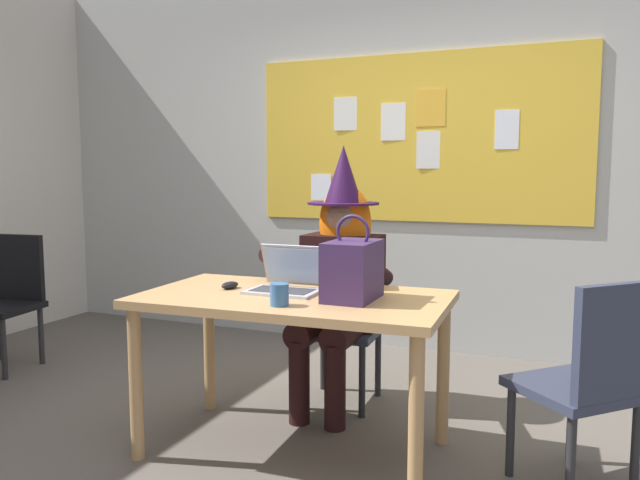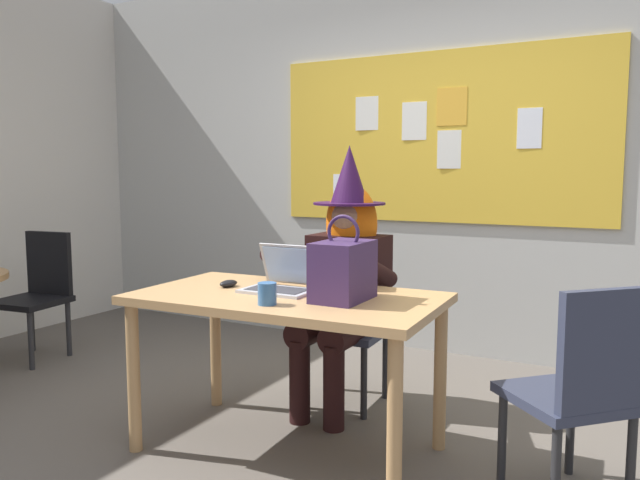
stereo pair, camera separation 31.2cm
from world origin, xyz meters
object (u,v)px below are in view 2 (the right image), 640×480
object	(u,v)px
person_costumed	(344,267)
chair_extra_corner	(581,386)
chair_at_desk	(353,315)
handbag	(343,270)
desk_main	(287,314)
coffee_mug	(267,294)
computer_mouse	(229,283)
chair_spare_by_window	(38,289)
laptop	(283,280)

from	to	relation	value
person_costumed	chair_extra_corner	size ratio (longest dim) A/B	1.63
chair_at_desk	handbag	bearing A→B (deg)	19.30
handbag	chair_extra_corner	world-z (taller)	handbag
person_costumed	handbag	world-z (taller)	person_costumed
desk_main	chair_extra_corner	size ratio (longest dim) A/B	1.61
chair_at_desk	coffee_mug	xyz separation A→B (m)	(0.06, -0.98, 0.30)
desk_main	handbag	world-z (taller)	handbag
chair_at_desk	computer_mouse	world-z (taller)	chair_at_desk
handbag	chair_spare_by_window	size ratio (longest dim) A/B	0.43
computer_mouse	chair_at_desk	bearing A→B (deg)	74.30
computer_mouse	person_costumed	bearing A→B (deg)	69.78
chair_at_desk	computer_mouse	distance (m)	0.84
person_costumed	laptop	size ratio (longest dim) A/B	4.34
chair_at_desk	chair_spare_by_window	size ratio (longest dim) A/B	1.01
chair_at_desk	desk_main	bearing A→B (deg)	-1.49
desk_main	coffee_mug	distance (m)	0.27
desk_main	coffee_mug	bearing A→B (deg)	-79.66
desk_main	computer_mouse	xyz separation A→B (m)	(-0.35, 0.02, 0.11)
laptop	chair_extra_corner	bearing A→B (deg)	-0.27
desk_main	computer_mouse	world-z (taller)	computer_mouse
computer_mouse	handbag	world-z (taller)	handbag
chair_at_desk	coffee_mug	size ratio (longest dim) A/B	9.36
handbag	coffee_mug	distance (m)	0.35
computer_mouse	handbag	size ratio (longest dim) A/B	0.28
chair_extra_corner	chair_at_desk	bearing A→B (deg)	17.21
person_costumed	laptop	bearing A→B (deg)	-5.41
chair_spare_by_window	chair_extra_corner	size ratio (longest dim) A/B	0.99
coffee_mug	chair_spare_by_window	distance (m)	2.47
coffee_mug	handbag	bearing A→B (deg)	44.25
chair_at_desk	chair_extra_corner	size ratio (longest dim) A/B	1.00
desk_main	coffee_mug	xyz separation A→B (m)	(0.04, -0.23, 0.14)
computer_mouse	chair_spare_by_window	xyz separation A→B (m)	(-1.97, 0.42, -0.27)
chair_at_desk	coffee_mug	distance (m)	1.02
handbag	chair_extra_corner	xyz separation A→B (m)	(0.98, 0.08, -0.38)
person_costumed	handbag	bearing A→B (deg)	25.61
handbag	coffee_mug	xyz separation A→B (m)	(-0.24, -0.24, -0.09)
laptop	chair_extra_corner	size ratio (longest dim) A/B	0.38
chair_spare_by_window	chair_extra_corner	world-z (taller)	chair_extra_corner
coffee_mug	laptop	bearing A→B (deg)	109.57
person_costumed	chair_extra_corner	xyz separation A→B (m)	(1.27, -0.54, -0.29)
chair_at_desk	computer_mouse	bearing A→B (deg)	-27.56
handbag	chair_at_desk	bearing A→B (deg)	112.06
handbag	chair_spare_by_window	xyz separation A→B (m)	(-2.60, 0.43, -0.39)
laptop	chair_spare_by_window	bearing A→B (deg)	170.04
laptop	chair_spare_by_window	distance (m)	2.30
laptop	coffee_mug	size ratio (longest dim) A/B	3.53
chair_extra_corner	person_costumed	bearing A→B (deg)	21.59
chair_at_desk	handbag	size ratio (longest dim) A/B	2.35
chair_at_desk	coffee_mug	bearing A→B (deg)	0.67
desk_main	chair_at_desk	bearing A→B (deg)	91.27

